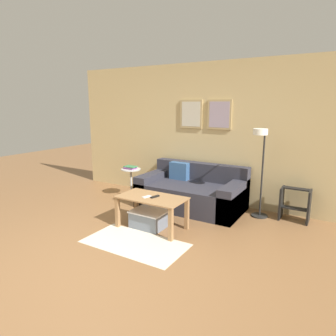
{
  "coord_description": "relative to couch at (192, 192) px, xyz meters",
  "views": [
    {
      "loc": [
        2.37,
        -2.15,
        1.81
      ],
      "look_at": [
        0.06,
        1.71,
        0.85
      ],
      "focal_mm": 32.0,
      "sensor_mm": 36.0,
      "label": 1
    }
  ],
  "objects": [
    {
      "name": "remote_control",
      "position": [
        -0.04,
        -1.12,
        0.22
      ],
      "size": [
        0.08,
        0.16,
        0.02
      ],
      "primitive_type": "cube",
      "rotation": [
        0.0,
        0.0,
        -0.25
      ],
      "color": "black",
      "rests_on": "coffee_table"
    },
    {
      "name": "coffee_table",
      "position": [
        -0.09,
        -1.13,
        0.12
      ],
      "size": [
        1.0,
        0.54,
        0.48
      ],
      "color": "#997047",
      "rests_on": "ground_plane"
    },
    {
      "name": "floor_lamp",
      "position": [
        1.16,
        -0.0,
        0.74
      ],
      "size": [
        0.26,
        0.52,
        1.46
      ],
      "color": "black",
      "rests_on": "ground_plane"
    },
    {
      "name": "ground_plane",
      "position": [
        -0.1,
        -2.46,
        -0.27
      ],
      "size": [
        16.0,
        16.0,
        0.0
      ],
      "primitive_type": "plane",
      "color": "brown"
    },
    {
      "name": "side_table",
      "position": [
        -1.27,
        -0.11,
        0.08
      ],
      "size": [
        0.38,
        0.38,
        0.58
      ],
      "color": "silver",
      "rests_on": "ground_plane"
    },
    {
      "name": "cell_phone",
      "position": [
        -0.16,
        -1.16,
        0.21
      ],
      "size": [
        0.11,
        0.15,
        0.01
      ],
      "primitive_type": "cube",
      "rotation": [
        0.0,
        0.0,
        -0.32
      ],
      "color": "silver",
      "rests_on": "coffee_table"
    },
    {
      "name": "couch",
      "position": [
        0.0,
        0.0,
        0.0
      ],
      "size": [
        1.81,
        0.98,
        0.75
      ],
      "color": "#2D2D38",
      "rests_on": "ground_plane"
    },
    {
      "name": "wall_back",
      "position": [
        -0.1,
        0.52,
        1.01
      ],
      "size": [
        5.6,
        0.09,
        2.55
      ],
      "color": "tan",
      "rests_on": "ground_plane"
    },
    {
      "name": "storage_bin",
      "position": [
        -0.15,
        -1.11,
        -0.14
      ],
      "size": [
        0.51,
        0.43,
        0.26
      ],
      "color": "slate",
      "rests_on": "ground_plane"
    },
    {
      "name": "area_rug",
      "position": [
        -0.0,
        -1.67,
        -0.27
      ],
      "size": [
        1.37,
        0.72,
        0.01
      ],
      "primitive_type": "cube",
      "color": "beige",
      "rests_on": "ground_plane"
    },
    {
      "name": "book_stack",
      "position": [
        -1.28,
        -0.11,
        0.34
      ],
      "size": [
        0.26,
        0.17,
        0.05
      ],
      "color": "#8C4C93",
      "rests_on": "side_table"
    },
    {
      "name": "step_stool",
      "position": [
        1.68,
        0.27,
        0.01
      ],
      "size": [
        0.44,
        0.29,
        0.52
      ],
      "color": "black",
      "rests_on": "ground_plane"
    }
  ]
}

